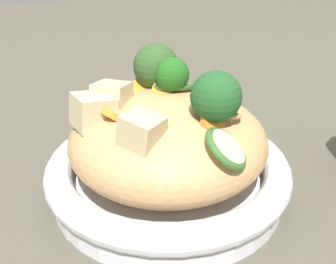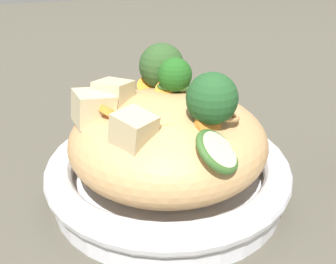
% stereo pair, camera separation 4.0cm
% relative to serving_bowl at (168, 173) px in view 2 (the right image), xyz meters
% --- Properties ---
extents(ground_plane, '(3.00, 3.00, 0.00)m').
position_rel_serving_bowl_xyz_m(ground_plane, '(0.00, 0.00, -0.02)').
color(ground_plane, '#4E4A3E').
extents(serving_bowl, '(0.26, 0.26, 0.05)m').
position_rel_serving_bowl_xyz_m(serving_bowl, '(0.00, 0.00, 0.00)').
color(serving_bowl, white).
rests_on(serving_bowl, ground_plane).
extents(noodle_heap, '(0.20, 0.20, 0.10)m').
position_rel_serving_bowl_xyz_m(noodle_heap, '(-0.00, 0.00, 0.04)').
color(noodle_heap, tan).
rests_on(noodle_heap, serving_bowl).
extents(broccoli_florets, '(0.07, 0.17, 0.06)m').
position_rel_serving_bowl_xyz_m(broccoli_florets, '(-0.02, -0.01, 0.10)').
color(broccoli_florets, '#97C27A').
rests_on(broccoli_florets, serving_bowl).
extents(carrot_coins, '(0.12, 0.14, 0.03)m').
position_rel_serving_bowl_xyz_m(carrot_coins, '(-0.00, -0.01, 0.08)').
color(carrot_coins, orange).
rests_on(carrot_coins, serving_bowl).
extents(zucchini_slices, '(0.11, 0.17, 0.04)m').
position_rel_serving_bowl_xyz_m(zucchini_slices, '(-0.03, 0.02, 0.08)').
color(zucchini_slices, beige).
rests_on(zucchini_slices, serving_bowl).
extents(chicken_chunks, '(0.07, 0.12, 0.04)m').
position_rel_serving_bowl_xyz_m(chicken_chunks, '(0.06, -0.01, 0.08)').
color(chicken_chunks, '#C5B48B').
rests_on(chicken_chunks, serving_bowl).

